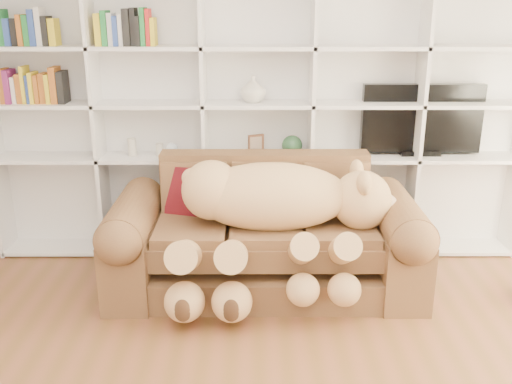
{
  "coord_description": "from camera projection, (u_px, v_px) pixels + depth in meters",
  "views": [
    {
      "loc": [
        -0.03,
        -2.33,
        2.11
      ],
      "look_at": [
        -0.02,
        1.63,
        0.77
      ],
      "focal_mm": 40.0,
      "sensor_mm": 36.0,
      "label": 1
    }
  ],
  "objects": [
    {
      "name": "wall_back",
      "position": [
        258.0,
        94.0,
        4.82
      ],
      "size": [
        5.0,
        0.02,
        2.7
      ],
      "primitive_type": "cube",
      "color": "white",
      "rests_on": "floor"
    },
    {
      "name": "bookshelf",
      "position": [
        229.0,
        102.0,
        4.71
      ],
      "size": [
        4.43,
        0.35,
        2.4
      ],
      "color": "white",
      "rests_on": "floor"
    },
    {
      "name": "sofa",
      "position": [
        265.0,
        241.0,
        4.34
      ],
      "size": [
        2.31,
        1.0,
        0.97
      ],
      "color": "brown",
      "rests_on": "floor"
    },
    {
      "name": "teddy_bear",
      "position": [
        273.0,
        213.0,
        4.05
      ],
      "size": [
        1.67,
        0.93,
        0.97
      ],
      "rotation": [
        0.0,
        0.0,
        0.06
      ],
      "color": "#E4A972",
      "rests_on": "sofa"
    },
    {
      "name": "throw_pillow",
      "position": [
        193.0,
        194.0,
        4.38
      ],
      "size": [
        0.45,
        0.33,
        0.42
      ],
      "primitive_type": "cube",
      "rotation": [
        -0.24,
        0.0,
        -0.29
      ],
      "color": "maroon",
      "rests_on": "sofa"
    },
    {
      "name": "tv",
      "position": [
        422.0,
        120.0,
        4.75
      ],
      "size": [
        1.0,
        0.18,
        0.59
      ],
      "color": "black",
      "rests_on": "bookshelf"
    },
    {
      "name": "picture_frame",
      "position": [
        256.0,
        145.0,
        4.76
      ],
      "size": [
        0.14,
        0.07,
        0.17
      ],
      "primitive_type": "cube",
      "rotation": [
        0.0,
        0.0,
        0.37
      ],
      "color": "#512E1B",
      "rests_on": "bookshelf"
    },
    {
      "name": "green_vase",
      "position": [
        292.0,
        146.0,
        4.77
      ],
      "size": [
        0.17,
        0.17,
        0.17
      ],
      "primitive_type": "sphere",
      "color": "#2C5633",
      "rests_on": "bookshelf"
    },
    {
      "name": "figurine_tall",
      "position": [
        132.0,
        147.0,
        4.77
      ],
      "size": [
        0.09,
        0.09,
        0.15
      ],
      "primitive_type": "cylinder",
      "rotation": [
        0.0,
        0.0,
        -0.17
      ],
      "color": "beige",
      "rests_on": "bookshelf"
    },
    {
      "name": "figurine_short",
      "position": [
        160.0,
        149.0,
        4.77
      ],
      "size": [
        0.07,
        0.07,
        0.11
      ],
      "primitive_type": "cylinder",
      "rotation": [
        0.0,
        0.0,
        -0.18
      ],
      "color": "beige",
      "rests_on": "bookshelf"
    },
    {
      "name": "snow_globe",
      "position": [
        172.0,
        149.0,
        4.77
      ],
      "size": [
        0.11,
        0.11,
        0.11
      ],
      "primitive_type": "sphere",
      "color": "silver",
      "rests_on": "bookshelf"
    },
    {
      "name": "shelf_vase",
      "position": [
        253.0,
        89.0,
        4.61
      ],
      "size": [
        0.25,
        0.25,
        0.21
      ],
      "primitive_type": "imported",
      "rotation": [
        0.0,
        0.0,
        0.26
      ],
      "color": "beige",
      "rests_on": "bookshelf"
    }
  ]
}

